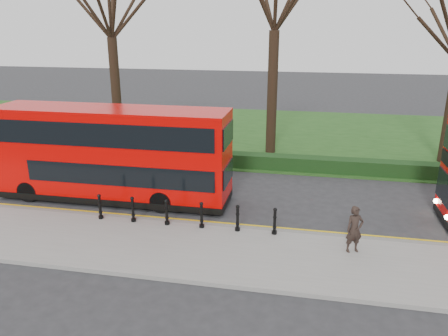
# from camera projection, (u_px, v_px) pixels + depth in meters

# --- Properties ---
(ground) EXTENTS (120.00, 120.00, 0.00)m
(ground) POSITION_uv_depth(u_px,v_px,m) (199.00, 216.00, 18.24)
(ground) COLOR #28282B
(ground) RESTS_ON ground
(pavement) EXTENTS (60.00, 4.00, 0.15)m
(pavement) POSITION_uv_depth(u_px,v_px,m) (179.00, 248.00, 15.42)
(pavement) COLOR gray
(pavement) RESTS_ON ground
(kerb) EXTENTS (60.00, 0.25, 0.16)m
(kerb) POSITION_uv_depth(u_px,v_px,m) (193.00, 224.00, 17.29)
(kerb) COLOR slate
(kerb) RESTS_ON ground
(grass_verge) EXTENTS (60.00, 18.00, 0.06)m
(grass_verge) POSITION_uv_depth(u_px,v_px,m) (250.00, 132.00, 32.21)
(grass_verge) COLOR #1E4717
(grass_verge) RESTS_ON ground
(hedge) EXTENTS (60.00, 0.90, 0.80)m
(hedge) POSITION_uv_depth(u_px,v_px,m) (229.00, 160.00, 24.45)
(hedge) COLOR black
(hedge) RESTS_ON ground
(yellow_line_outer) EXTENTS (60.00, 0.10, 0.01)m
(yellow_line_outer) POSITION_uv_depth(u_px,v_px,m) (195.00, 223.00, 17.59)
(yellow_line_outer) COLOR yellow
(yellow_line_outer) RESTS_ON ground
(yellow_line_inner) EXTENTS (60.00, 0.10, 0.01)m
(yellow_line_inner) POSITION_uv_depth(u_px,v_px,m) (196.00, 221.00, 17.77)
(yellow_line_inner) COLOR yellow
(yellow_line_inner) RESTS_ON ground
(bollard_row) EXTENTS (7.14, 0.15, 1.00)m
(bollard_row) POSITION_uv_depth(u_px,v_px,m) (184.00, 214.00, 16.83)
(bollard_row) COLOR black
(bollard_row) RESTS_ON pavement
(bus_lead) EXTENTS (10.50, 2.41, 4.18)m
(bus_lead) POSITION_uv_depth(u_px,v_px,m) (112.00, 155.00, 19.36)
(bus_lead) COLOR #CD0301
(bus_lead) RESTS_ON ground
(pedestrian) EXTENTS (0.71, 0.60, 1.66)m
(pedestrian) POSITION_uv_depth(u_px,v_px,m) (354.00, 229.00, 14.82)
(pedestrian) COLOR black
(pedestrian) RESTS_ON pavement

